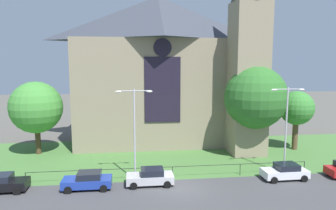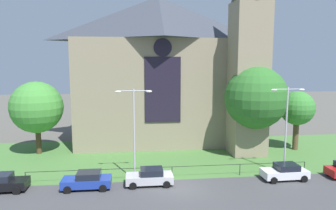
{
  "view_description": "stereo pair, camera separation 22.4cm",
  "coord_description": "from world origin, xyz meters",
  "px_view_note": "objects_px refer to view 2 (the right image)",
  "views": [
    {
      "loc": [
        -4.11,
        -25.2,
        10.75
      ],
      "look_at": [
        -0.15,
        8.0,
        6.32
      ],
      "focal_mm": 32.57,
      "sensor_mm": 36.0,
      "label": 1
    },
    {
      "loc": [
        -3.89,
        -25.22,
        10.75
      ],
      "look_at": [
        -0.15,
        8.0,
        6.32
      ],
      "focal_mm": 32.57,
      "sensor_mm": 36.0,
      "label": 2
    }
  ],
  "objects_px": {
    "streetlamp_near": "(134,123)",
    "parked_car_blue": "(87,180)",
    "streetlamp_far": "(286,120)",
    "tree_right_far": "(297,109)",
    "church_building": "(165,68)",
    "parked_car_black": "(1,183)",
    "tree_right_near": "(256,98)",
    "parked_car_white": "(285,172)",
    "parked_car_silver": "(150,177)",
    "tree_left_far": "(37,107)"
  },
  "relations": [
    {
      "from": "tree_right_near",
      "to": "church_building",
      "type": "bearing_deg",
      "value": 137.62
    },
    {
      "from": "church_building",
      "to": "parked_car_black",
      "type": "relative_size",
      "value": 6.11
    },
    {
      "from": "tree_right_near",
      "to": "parked_car_white",
      "type": "xyz_separation_m",
      "value": [
        0.07,
        -7.33,
        -6.23
      ]
    },
    {
      "from": "parked_car_black",
      "to": "parked_car_silver",
      "type": "relative_size",
      "value": 1.01
    },
    {
      "from": "church_building",
      "to": "tree_right_far",
      "type": "distance_m",
      "value": 18.07
    },
    {
      "from": "tree_right_far",
      "to": "parked_car_black",
      "type": "xyz_separation_m",
      "value": [
        -31.75,
        -9.46,
        -4.53
      ]
    },
    {
      "from": "tree_right_far",
      "to": "parked_car_blue",
      "type": "bearing_deg",
      "value": -158.4
    },
    {
      "from": "tree_left_far",
      "to": "tree_right_far",
      "type": "xyz_separation_m",
      "value": [
        31.97,
        -1.86,
        -0.4
      ]
    },
    {
      "from": "parked_car_blue",
      "to": "tree_left_far",
      "type": "bearing_deg",
      "value": -56.95
    },
    {
      "from": "tree_left_far",
      "to": "parked_car_black",
      "type": "xyz_separation_m",
      "value": [
        0.23,
        -11.32,
        -4.93
      ]
    },
    {
      "from": "parked_car_silver",
      "to": "tree_right_near",
      "type": "bearing_deg",
      "value": -150.17
    },
    {
      "from": "tree_right_near",
      "to": "parked_car_white",
      "type": "bearing_deg",
      "value": -89.47
    },
    {
      "from": "streetlamp_far",
      "to": "church_building",
      "type": "bearing_deg",
      "value": 125.29
    },
    {
      "from": "streetlamp_far",
      "to": "parked_car_blue",
      "type": "height_order",
      "value": "streetlamp_far"
    },
    {
      "from": "tree_left_far",
      "to": "streetlamp_near",
      "type": "distance_m",
      "value": 15.31
    },
    {
      "from": "parked_car_black",
      "to": "parked_car_silver",
      "type": "bearing_deg",
      "value": -1.83
    },
    {
      "from": "parked_car_silver",
      "to": "streetlamp_near",
      "type": "bearing_deg",
      "value": -44.14
    },
    {
      "from": "streetlamp_near",
      "to": "tree_right_far",
      "type": "bearing_deg",
      "value": 21.8
    },
    {
      "from": "tree_left_far",
      "to": "streetlamp_far",
      "type": "xyz_separation_m",
      "value": [
        26.31,
        -10.01,
        -0.23
      ]
    },
    {
      "from": "streetlamp_near",
      "to": "parked_car_blue",
      "type": "xyz_separation_m",
      "value": [
        -4.13,
        -1.55,
        -4.69
      ]
    },
    {
      "from": "tree_right_far",
      "to": "tree_right_near",
      "type": "height_order",
      "value": "tree_right_near"
    },
    {
      "from": "tree_right_near",
      "to": "parked_car_black",
      "type": "height_order",
      "value": "tree_right_near"
    },
    {
      "from": "church_building",
      "to": "tree_left_far",
      "type": "relative_size",
      "value": 2.96
    },
    {
      "from": "tree_left_far",
      "to": "parked_car_blue",
      "type": "distance_m",
      "value": 14.62
    },
    {
      "from": "tree_right_far",
      "to": "parked_car_blue",
      "type": "distance_m",
      "value": 26.76
    },
    {
      "from": "streetlamp_far",
      "to": "tree_right_far",
      "type": "bearing_deg",
      "value": 55.21
    },
    {
      "from": "tree_right_near",
      "to": "parked_car_white",
      "type": "distance_m",
      "value": 9.62
    },
    {
      "from": "tree_right_near",
      "to": "streetlamp_near",
      "type": "xyz_separation_m",
      "value": [
        -13.99,
        -5.88,
        -1.54
      ]
    },
    {
      "from": "streetlamp_far",
      "to": "parked_car_silver",
      "type": "xyz_separation_m",
      "value": [
        -13.37,
        -1.32,
        -4.7
      ]
    },
    {
      "from": "church_building",
      "to": "parked_car_silver",
      "type": "distance_m",
      "value": 18.88
    },
    {
      "from": "tree_left_far",
      "to": "parked_car_white",
      "type": "height_order",
      "value": "tree_left_far"
    },
    {
      "from": "tree_right_near",
      "to": "parked_car_blue",
      "type": "height_order",
      "value": "tree_right_near"
    },
    {
      "from": "tree_left_far",
      "to": "tree_right_far",
      "type": "height_order",
      "value": "tree_left_far"
    },
    {
      "from": "parked_car_blue",
      "to": "parked_car_silver",
      "type": "distance_m",
      "value": 5.49
    },
    {
      "from": "church_building",
      "to": "parked_car_blue",
      "type": "relative_size",
      "value": 6.18
    },
    {
      "from": "church_building",
      "to": "parked_car_silver",
      "type": "height_order",
      "value": "church_building"
    },
    {
      "from": "tree_left_far",
      "to": "parked_car_black",
      "type": "height_order",
      "value": "tree_left_far"
    },
    {
      "from": "tree_left_far",
      "to": "tree_right_near",
      "type": "bearing_deg",
      "value": -9.17
    },
    {
      "from": "streetlamp_near",
      "to": "parked_car_black",
      "type": "distance_m",
      "value": 12.36
    },
    {
      "from": "tree_right_far",
      "to": "parked_car_white",
      "type": "height_order",
      "value": "tree_right_far"
    },
    {
      "from": "tree_right_far",
      "to": "parked_car_silver",
      "type": "relative_size",
      "value": 1.78
    },
    {
      "from": "streetlamp_far",
      "to": "parked_car_silver",
      "type": "bearing_deg",
      "value": -174.36
    },
    {
      "from": "tree_right_far",
      "to": "parked_car_black",
      "type": "distance_m",
      "value": 33.43
    },
    {
      "from": "tree_right_far",
      "to": "parked_car_white",
      "type": "xyz_separation_m",
      "value": [
        -6.33,
        -9.6,
        -4.53
      ]
    },
    {
      "from": "parked_car_blue",
      "to": "parked_car_black",
      "type": "bearing_deg",
      "value": -1.7
    },
    {
      "from": "parked_car_blue",
      "to": "parked_car_white",
      "type": "relative_size",
      "value": 0.99
    },
    {
      "from": "tree_right_near",
      "to": "parked_car_white",
      "type": "relative_size",
      "value": 2.5
    },
    {
      "from": "tree_right_far",
      "to": "tree_right_near",
      "type": "bearing_deg",
      "value": -160.46
    },
    {
      "from": "church_building",
      "to": "streetlamp_far",
      "type": "bearing_deg",
      "value": -54.71
    },
    {
      "from": "parked_car_blue",
      "to": "parked_car_silver",
      "type": "relative_size",
      "value": 1.0
    }
  ]
}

